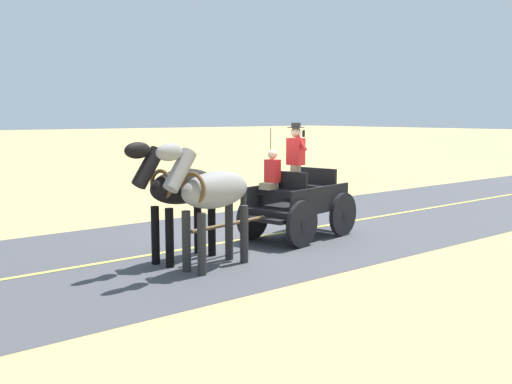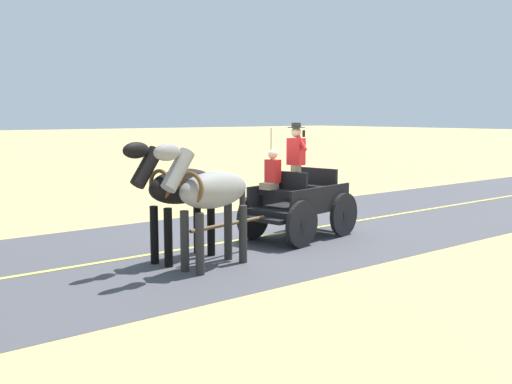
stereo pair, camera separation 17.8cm
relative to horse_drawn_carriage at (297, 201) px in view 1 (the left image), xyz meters
name	(u,v)px [view 1 (the left image)]	position (x,y,z in m)	size (l,w,h in m)	color
ground_plane	(270,235)	(0.60, 0.25, -0.82)	(200.00, 200.00, 0.00)	tan
road_surface	(270,235)	(0.60, 0.25, -0.81)	(6.40, 160.00, 0.01)	#424247
road_centre_stripe	(270,235)	(0.60, 0.25, -0.81)	(0.12, 160.00, 0.00)	#DBCC4C
horse_drawn_carriage	(297,201)	(0.00, 0.00, 0.00)	(1.83, 4.51, 2.50)	black
horse_near_side	(211,193)	(-0.95, 2.91, 0.51)	(0.86, 2.15, 2.21)	gray
horse_off_side	(179,189)	(-0.15, 3.05, 0.51)	(0.89, 2.15, 2.21)	black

